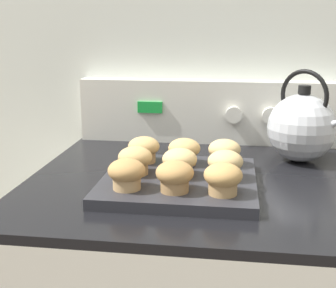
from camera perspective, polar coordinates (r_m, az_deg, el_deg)
The scene contains 13 objects.
wall_back at distance 1.32m, azimuth 5.48°, elevation 14.06°, with size 8.00×0.05×2.40m.
control_panel at distance 1.29m, azimuth 5.21°, elevation 3.95°, with size 0.72×0.07×0.17m.
muffin_pan at distance 0.95m, azimuth 1.39°, elevation -4.57°, with size 0.30×0.30×0.02m.
muffin_r0_c0 at distance 0.87m, azimuth -5.07°, elevation -3.59°, with size 0.07×0.07×0.06m.
muffin_r0_c1 at distance 0.85m, azimuth 0.82°, elevation -3.89°, with size 0.07×0.07×0.06m.
muffin_r0_c2 at distance 0.85m, azimuth 6.73°, elevation -4.16°, with size 0.07×0.07×0.06m.
muffin_r1_c0 at distance 0.95m, azimuth -4.02°, elevation -1.94°, with size 0.07×0.07×0.06m.
muffin_r1_c1 at distance 0.94m, azimuth 1.42°, elevation -2.20°, with size 0.07×0.07×0.06m.
muffin_r1_c2 at distance 0.93m, azimuth 7.00°, elevation -2.44°, with size 0.07×0.07×0.06m.
muffin_r2_c0 at distance 1.03m, azimuth -2.97°, elevation -0.60°, with size 0.07×0.07×0.06m.
muffin_r2_c1 at distance 1.02m, azimuth 1.99°, elevation -0.83°, with size 0.07×0.07×0.06m.
muffin_r2_c2 at distance 1.02m, azimuth 6.89°, elevation -0.95°, with size 0.07×0.07×0.06m.
tea_kettle at distance 1.15m, azimuth 16.05°, elevation 2.04°, with size 0.18×0.16×0.22m.
Camera 1 is at (0.06, -0.61, 1.21)m, focal length 50.00 mm.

